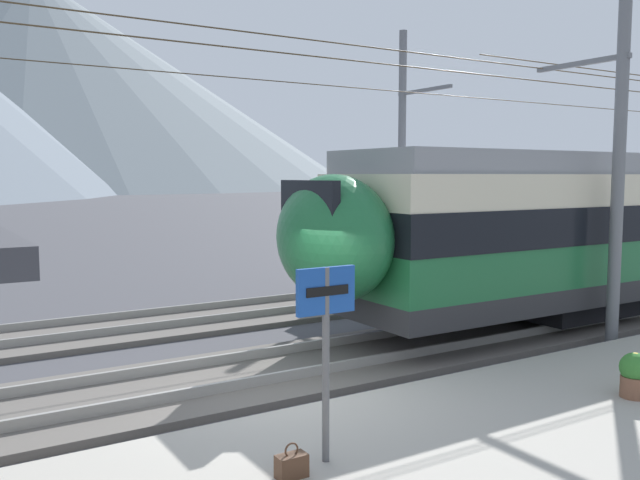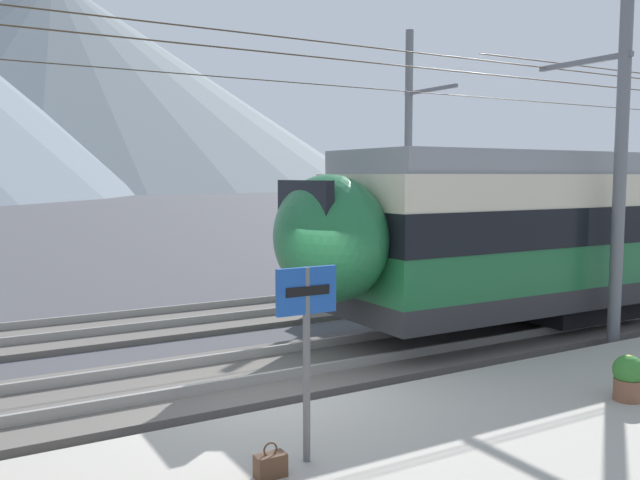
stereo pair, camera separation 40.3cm
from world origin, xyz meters
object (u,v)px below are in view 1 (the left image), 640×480
platform_sign (326,320)px  potted_plant_platform_edge (635,373)px  catenary_mast_far_side (405,153)px  catenary_mast_mid (612,155)px  handbag_near_sign (292,466)px

platform_sign → potted_plant_platform_edge: (4.77, -0.50, -1.21)m
catenary_mast_far_side → platform_sign: bearing=-132.3°
catenary_mast_mid → potted_plant_platform_edge: (-3.20, -2.70, -3.13)m
platform_sign → potted_plant_platform_edge: 4.95m
catenary_mast_far_side → handbag_near_sign: size_ratio=115.06×
platform_sign → handbag_near_sign: (-0.51, -0.15, -1.43)m
handbag_near_sign → potted_plant_platform_edge: potted_plant_platform_edge is taller
catenary_mast_mid → potted_plant_platform_edge: 5.23m
catenary_mast_mid → catenary_mast_far_side: (1.47, 8.18, 0.30)m
catenary_mast_mid → catenary_mast_far_side: bearing=79.8°
catenary_mast_mid → catenary_mast_far_side: size_ratio=1.00×
catenary_mast_mid → potted_plant_platform_edge: size_ratio=67.53×
platform_sign → potted_plant_platform_edge: size_ratio=3.35×
potted_plant_platform_edge → catenary_mast_mid: bearing=40.2°
platform_sign → handbag_near_sign: 1.53m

